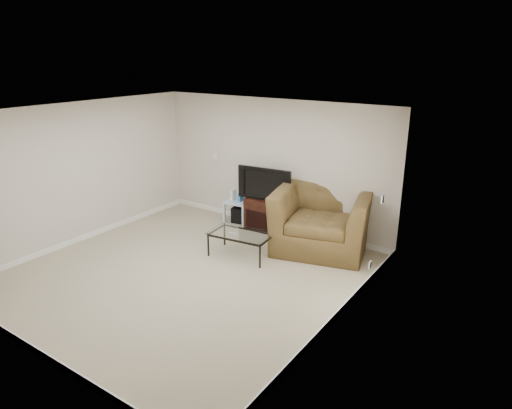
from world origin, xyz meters
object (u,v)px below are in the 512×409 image
Objects in this scene: side_table at (239,211)px; television at (267,183)px; tv_stand at (267,214)px; coffee_table at (241,244)px; recliner at (322,210)px; subwoofer at (241,214)px.

television is at bearing -2.66° from side_table.
tv_stand reaches higher than coffee_table.
television is at bearing -90.00° from tv_stand.
recliner reaches higher than side_table.
side_table is at bearing 171.84° from television.
coffee_table is at bearing -52.33° from side_table.
side_table is 0.08m from subwoofer.
coffee_table is (0.30, -1.25, -0.74)m from television.
television reaches higher than coffee_table.
side_table is (-0.69, 0.00, -0.09)m from tv_stand.
tv_stand is 0.69m from side_table.
side_table is at bearing 177.86° from tv_stand.
tv_stand is 0.72× the size of coffee_table.
side_table is at bearing 127.67° from coffee_table.
subwoofer is (0.03, 0.02, -0.07)m from side_table.
recliner is (1.96, -0.23, 0.48)m from side_table.
television reaches higher than subwoofer.
tv_stand is 0.68m from subwoofer.
tv_stand is 0.63m from television.
subwoofer is 0.29× the size of coffee_table.
side_table is at bearing 158.40° from recliner.
subwoofer is at bearing 175.85° from tv_stand.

